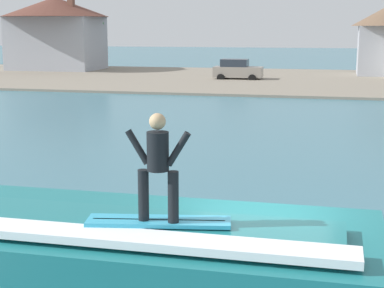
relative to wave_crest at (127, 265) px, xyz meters
The scene contains 8 objects.
ground_plane 2.56m from the wave_crest, 37.25° to the left, with size 260.00×260.00×0.00m, color teal.
wave_crest is the anchor object (origin of this frame).
surfboard 1.23m from the wave_crest, 33.32° to the right, with size 2.19×0.87×0.06m.
surfer 2.04m from the wave_crest, 36.70° to the right, with size 0.98×0.32×1.60m.
shoreline_bank 44.14m from the wave_crest, 87.49° to the left, with size 120.00×25.86×0.17m.
car_near_shore 43.60m from the wave_crest, 97.00° to the left, with size 4.15×2.06×1.86m.
house_with_chimney 57.05m from the wave_crest, 116.91° to the left, with size 11.12×11.12×8.02m.
tree_tall_bare 57.46m from the wave_crest, 112.88° to the left, with size 2.04×2.04×5.97m.
Camera 1 is at (1.23, -10.18, 4.55)m, focal length 56.87 mm.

